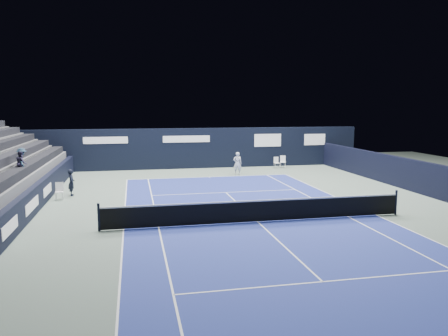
% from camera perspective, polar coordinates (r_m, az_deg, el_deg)
% --- Properties ---
extents(ground, '(48.00, 48.00, 0.00)m').
position_cam_1_polar(ground, '(20.30, 2.86, -5.62)').
color(ground, '#5A6B5F').
rests_on(ground, ground).
extents(court_surface, '(10.97, 23.77, 0.01)m').
position_cam_1_polar(court_surface, '(18.44, 4.44, -7.05)').
color(court_surface, navy).
rests_on(court_surface, ground).
extents(enclosure_wall_right, '(0.30, 22.00, 1.80)m').
position_cam_1_polar(enclosure_wall_right, '(28.08, 21.88, -0.49)').
color(enclosure_wall_right, black).
rests_on(enclosure_wall_right, ground).
extents(folding_chair_back_a, '(0.42, 0.45, 0.87)m').
position_cam_1_polar(folding_chair_back_a, '(34.30, 6.84, 0.97)').
color(folding_chair_back_a, silver).
rests_on(folding_chair_back_a, ground).
extents(folding_chair_back_b, '(0.52, 0.51, 0.95)m').
position_cam_1_polar(folding_chair_back_b, '(34.55, 7.70, 0.93)').
color(folding_chair_back_b, white).
rests_on(folding_chair_back_b, ground).
extents(line_judge_chair, '(0.41, 0.40, 0.90)m').
position_cam_1_polar(line_judge_chair, '(24.14, -20.71, -2.69)').
color(line_judge_chair, silver).
rests_on(line_judge_chair, ground).
extents(line_judge, '(0.44, 0.58, 1.44)m').
position_cam_1_polar(line_judge, '(24.95, -19.31, -1.80)').
color(line_judge, black).
rests_on(line_judge, ground).
extents(court_markings, '(11.03, 23.83, 0.00)m').
position_cam_1_polar(court_markings, '(18.43, 4.44, -7.03)').
color(court_markings, white).
rests_on(court_markings, court_surface).
extents(tennis_net, '(12.90, 0.10, 1.10)m').
position_cam_1_polar(tennis_net, '(18.31, 4.46, -5.52)').
color(tennis_net, black).
rests_on(tennis_net, ground).
extents(back_sponsor_wall, '(26.00, 0.63, 3.10)m').
position_cam_1_polar(back_sponsor_wall, '(34.10, -3.29, 2.61)').
color(back_sponsor_wall, black).
rests_on(back_sponsor_wall, ground).
extents(side_barrier_left, '(0.33, 22.00, 1.20)m').
position_cam_1_polar(side_barrier_left, '(23.86, -22.46, -2.69)').
color(side_barrier_left, black).
rests_on(side_barrier_left, ground).
extents(tennis_player, '(0.66, 0.87, 1.61)m').
position_cam_1_polar(tennis_player, '(30.71, 1.77, 0.61)').
color(tennis_player, silver).
rests_on(tennis_player, ground).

